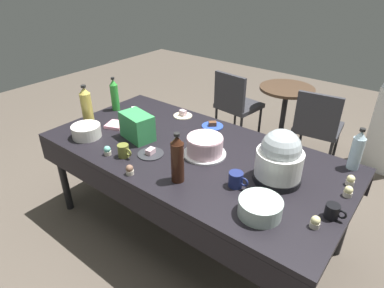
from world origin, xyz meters
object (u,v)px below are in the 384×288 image
Objects in this scene: potluck_table at (192,157)px; dessert_plate_cobalt at (212,125)px; glass_salad_bowl at (260,208)px; dessert_plate_teal at (134,111)px; cupcake_vanilla at (315,222)px; coffee_mug_olive at (124,151)px; soda_carton at (137,126)px; soda_bottle_lime_soda at (115,95)px; frosted_layer_cake at (205,146)px; ceramic_snack_bowl at (86,131)px; dessert_plate_cream at (183,115)px; maroon_chair_left at (236,102)px; soda_bottle_cola at (177,159)px; cupcake_rose at (130,170)px; cupcake_cocoa at (107,151)px; round_cafe_table at (284,106)px; soda_bottle_ginger_ale at (87,106)px; soda_bottle_water at (357,150)px; coffee_mug_navy at (236,179)px; slow_cooker at (280,158)px; coffee_mug_black at (333,211)px; maroon_chair_right at (317,124)px; dessert_plate_charcoal at (151,153)px; cupcake_berry at (348,191)px; cupcake_mint at (351,180)px.

potluck_table is 0.42m from dessert_plate_cobalt.
dessert_plate_teal is (-1.53, 0.52, -0.04)m from glass_salad_bowl.
coffee_mug_olive is at bearing -174.09° from cupcake_vanilla.
soda_carton is (-0.12, 0.25, 0.05)m from coffee_mug_olive.
soda_bottle_lime_soda is 1.16× the size of soda_carton.
frosted_layer_cake reaches higher than ceramic_snack_bowl.
maroon_chair_left is at bearing 96.74° from dessert_plate_cream.
cupcake_rose is at bearing -153.78° from soda_bottle_cola.
frosted_layer_cake is (0.11, 0.01, 0.13)m from potluck_table.
cupcake_cocoa is 2.23m from round_cafe_table.
soda_bottle_water is at bearing 18.75° from soda_bottle_ginger_ale.
glass_salad_bowl is 0.91× the size of soda_carton.
soda_bottle_ginger_ale reaches higher than ceramic_snack_bowl.
maroon_chair_left is at bearing 120.99° from coffee_mug_navy.
soda_bottle_water is at bearing 45.02° from soda_bottle_cola.
slow_cooker is at bearing 7.80° from soda_bottle_ginger_ale.
soda_bottle_cola is 1.12m from soda_bottle_ginger_ale.
slow_cooker is 0.93m from cupcake_rose.
soda_bottle_ginger_ale reaches higher than soda_carton.
coffee_mug_black is at bearing -85.30° from soda_bottle_water.
slow_cooker is 1.04× the size of soda_bottle_cola.
soda_carton reaches higher than dessert_plate_cobalt.
maroon_chair_left is at bearing 83.80° from ceramic_snack_bowl.
soda_bottle_ginger_ale is (-0.82, 0.30, 0.12)m from cupcake_rose.
potluck_table is 7.27× the size of soda_bottle_lime_soda.
soda_bottle_lime_soda is 2.02m from maroon_chair_right.
soda_bottle_lime_soda is (-1.16, 0.49, -0.01)m from soda_bottle_cola.
coffee_mug_navy reaches higher than dessert_plate_charcoal.
frosted_layer_cake is at bearing -62.10° from dessert_plate_cobalt.
coffee_mug_black is 1.45m from soda_carton.
dessert_plate_cream is 0.49× the size of soda_bottle_ginger_ale.
ceramic_snack_bowl is 0.26m from soda_bottle_ginger_ale.
soda_carton is 1.89m from maroon_chair_right.
soda_bottle_water is 2.55× the size of coffee_mug_black.
slow_cooker is at bearing -164.91° from cupcake_berry.
maroon_chair_right is at bearing 47.38° from dessert_plate_teal.
maroon_chair_left is (-1.20, 1.51, -0.41)m from slow_cooker.
frosted_layer_cake is at bearing 164.85° from cupcake_vanilla.
cupcake_mint is 0.57× the size of coffee_mug_olive.
ceramic_snack_bowl reaches higher than dessert_plate_teal.
ceramic_snack_bowl is at bearing -165.12° from slow_cooker.
coffee_mug_black reaches higher than round_cafe_table.
coffee_mug_olive is (-0.21, -0.76, 0.04)m from dessert_plate_cobalt.
slow_cooker is 1.94× the size of dessert_plate_cobalt.
potluck_table is at bearing 166.90° from cupcake_vanilla.
ceramic_snack_bowl is 1.70× the size of coffee_mug_navy.
dessert_plate_cream is 0.23× the size of round_cafe_table.
cupcake_cocoa is 0.58m from soda_bottle_ginger_ale.
cupcake_cocoa is at bearing -12.61° from ceramic_snack_bowl.
dessert_plate_charcoal is 0.29m from soda_carton.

